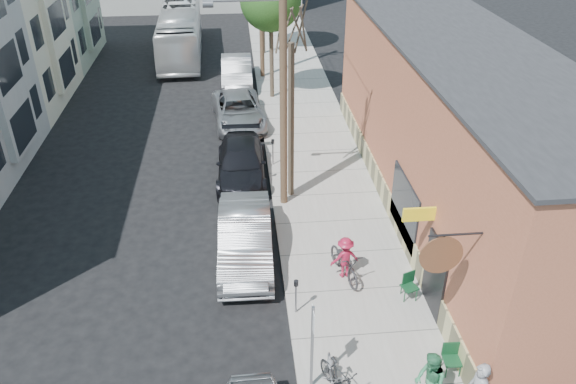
{
  "coord_description": "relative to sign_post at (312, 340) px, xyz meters",
  "views": [
    {
      "loc": [
        0.77,
        -13.74,
        12.32
      ],
      "look_at": [
        2.48,
        4.09,
        1.5
      ],
      "focal_mm": 35.0,
      "sensor_mm": 36.0,
      "label": 1
    }
  ],
  "objects": [
    {
      "name": "car_4",
      "position": [
        -1.55,
        23.29,
        -0.97
      ],
      "size": [
        1.82,
        5.22,
        1.72
      ],
      "primitive_type": "imported",
      "rotation": [
        0.0,
        0.0,
        0.0
      ],
      "color": "#989A9F",
      "rests_on": "ground"
    },
    {
      "name": "car_1",
      "position": [
        -1.55,
        5.9,
        -0.98
      ],
      "size": [
        1.92,
        5.23,
        1.71
      ],
      "primitive_type": "imported",
      "rotation": [
        0.0,
        0.0,
        -0.02
      ],
      "color": "gray",
      "rests_on": "ground"
    },
    {
      "name": "utility_pole_near",
      "position": [
        0.04,
        9.27,
        3.58
      ],
      "size": [
        3.57,
        0.28,
        10.0
      ],
      "color": "#503A28",
      "rests_on": "sidewalk"
    },
    {
      "name": "car_2",
      "position": [
        -1.55,
        11.66,
        -1.08
      ],
      "size": [
        2.23,
        5.23,
        1.5
      ],
      "primitive_type": "imported",
      "rotation": [
        0.0,
        0.0,
        -0.02
      ],
      "color": "black",
      "rests_on": "ground"
    },
    {
      "name": "tree_leafy_mid",
      "position": [
        0.45,
        20.92,
        3.73
      ],
      "size": [
        3.31,
        3.31,
        7.09
      ],
      "color": "#44392C",
      "rests_on": "sidewalk"
    },
    {
      "name": "patron_green",
      "position": [
        2.85,
        -0.92,
        -0.79
      ],
      "size": [
        0.69,
        0.88,
        1.78
      ],
      "primitive_type": "imported",
      "rotation": [
        0.0,
        0.0,
        -1.55
      ],
      "color": "#317A4F",
      "rests_on": "sidewalk"
    },
    {
      "name": "parked_bike_a",
      "position": [
        0.69,
        -0.34,
        -1.16
      ],
      "size": [
        1.21,
        1.79,
        1.05
      ],
      "primitive_type": "imported",
      "rotation": [
        0.0,
        0.0,
        0.45
      ],
      "color": "black",
      "rests_on": "sidewalk"
    },
    {
      "name": "patio_chair_a",
      "position": [
        3.55,
        3.15,
        -1.24
      ],
      "size": [
        0.65,
        0.65,
        0.88
      ],
      "primitive_type": null,
      "rotation": [
        0.0,
        0.0,
        0.37
      ],
      "color": "#113D21",
      "rests_on": "sidewalk"
    },
    {
      "name": "sidewalk",
      "position": [
        1.9,
        14.69,
        -1.76
      ],
      "size": [
        4.5,
        58.0,
        0.15
      ],
      "primitive_type": "cube",
      "color": "#9B978F",
      "rests_on": "ground"
    },
    {
      "name": "parking_meter_near",
      "position": [
        -0.1,
        2.83,
        -0.85
      ],
      "size": [
        0.14,
        0.14,
        1.24
      ],
      "color": "slate",
      "rests_on": "sidewalk"
    },
    {
      "name": "cyclist",
      "position": [
        1.7,
        4.43,
        -0.93
      ],
      "size": [
        1.06,
        0.74,
        1.51
      ],
      "primitive_type": "imported",
      "rotation": [
        0.0,
        0.0,
        3.34
      ],
      "color": "maroon",
      "rests_on": "sidewalk"
    },
    {
      "name": "parked_bike_b",
      "position": [
        0.51,
        -0.09,
        -1.24
      ],
      "size": [
        0.74,
        1.74,
        0.89
      ],
      "primitive_type": "imported",
      "rotation": [
        0.0,
        0.0,
        -0.09
      ],
      "color": "slate",
      "rests_on": "sidewalk"
    },
    {
      "name": "tree_bare",
      "position": [
        0.45,
        9.88,
        1.5
      ],
      "size": [
        0.24,
        0.24,
        6.36
      ],
      "color": "#44392C",
      "rests_on": "sidewalk"
    },
    {
      "name": "cafe_building",
      "position": [
        6.64,
        8.69,
        1.47
      ],
      "size": [
        6.6,
        20.2,
        6.61
      ],
      "color": "#AF5D40",
      "rests_on": "ground"
    },
    {
      "name": "ground",
      "position": [
        -2.35,
        3.69,
        -1.83
      ],
      "size": [
        120.0,
        120.0,
        0.0
      ],
      "primitive_type": "plane",
      "color": "black"
    },
    {
      "name": "parking_meter_far",
      "position": [
        -0.1,
        12.54,
        -0.85
      ],
      "size": [
        0.14,
        0.14,
        1.24
      ],
      "color": "slate",
      "rests_on": "sidewalk"
    },
    {
      "name": "car_3",
      "position": [
        -1.55,
        17.47,
        -1.08
      ],
      "size": [
        3.0,
        5.64,
        1.51
      ],
      "primitive_type": "imported",
      "rotation": [
        0.0,
        0.0,
        0.09
      ],
      "color": "gray",
      "rests_on": "ground"
    },
    {
      "name": "sign_post",
      "position": [
        0.0,
        0.0,
        0.0
      ],
      "size": [
        0.07,
        0.45,
        2.8
      ],
      "color": "slate",
      "rests_on": "sidewalk"
    },
    {
      "name": "bus",
      "position": [
        -5.34,
        29.81,
        -0.23
      ],
      "size": [
        3.04,
        11.58,
        3.2
      ],
      "primitive_type": "imported",
      "rotation": [
        0.0,
        0.0,
        0.03
      ],
      "color": "white",
      "rests_on": "ground"
    },
    {
      "name": "cyclist_bike",
      "position": [
        1.7,
        4.43,
        -1.13
      ],
      "size": [
        1.22,
        2.2,
        1.1
      ],
      "primitive_type": "imported",
      "rotation": [
        0.0,
        0.0,
        0.25
      ],
      "color": "black",
      "rests_on": "sidewalk"
    },
    {
      "name": "patio_chair_b",
      "position": [
        3.85,
        0.1,
        -1.24
      ],
      "size": [
        0.53,
        0.53,
        0.88
      ],
      "primitive_type": null,
      "rotation": [
        0.0,
        0.0,
        -0.05
      ],
      "color": "#113D21",
      "rests_on": "sidewalk"
    }
  ]
}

